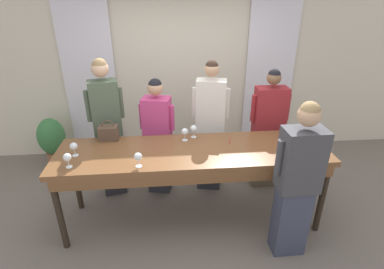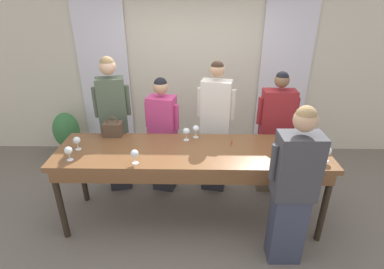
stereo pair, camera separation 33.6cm
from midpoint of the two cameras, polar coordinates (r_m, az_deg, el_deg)
ground_plane at (r=3.92m, az=2.53°, el=-15.59°), size 18.00×18.00×0.00m
wall_back at (r=4.99m, az=2.35°, el=11.93°), size 12.00×0.06×2.80m
curtain_panel_left at (r=5.12m, az=-14.51°, el=10.85°), size 0.80×0.03×2.69m
curtain_panel_right at (r=5.19m, az=18.97°, el=10.47°), size 0.80×0.03×2.69m
tasting_bar at (r=3.38m, az=2.83°, el=-4.43°), size 3.04×0.83×0.97m
wine_bottle at (r=3.90m, az=24.22°, el=0.75°), size 0.08×0.08×0.31m
handbag at (r=3.74m, az=-12.36°, el=1.03°), size 0.22×0.15×0.25m
wine_glass_front_left at (r=3.07m, az=-7.82°, el=-3.78°), size 0.08×0.08×0.16m
wine_glass_front_mid at (r=3.53m, az=1.63°, el=0.48°), size 0.08×0.08×0.16m
wine_glass_front_right at (r=3.30m, az=-19.85°, el=-3.04°), size 0.08×0.08×0.16m
wine_glass_center_left at (r=3.49m, az=-18.58°, el=-1.18°), size 0.08×0.08×0.16m
wine_glass_center_mid at (r=3.60m, az=3.41°, el=0.98°), size 0.08×0.08×0.16m
wine_glass_center_right at (r=3.47m, az=27.01°, el=-2.99°), size 0.08×0.08×0.16m
wine_glass_back_left at (r=3.71m, az=21.37°, el=-0.06°), size 0.08×0.08×0.16m
pen at (r=3.55m, az=10.19°, el=-1.66°), size 0.04×0.13×0.01m
guest_olive_jacket at (r=4.04m, az=-12.28°, el=1.85°), size 0.46×0.30×1.88m
guest_pink_top at (r=4.01m, az=-3.20°, el=-0.19°), size 0.46×0.31×1.62m
guest_cream_sweater at (r=3.97m, az=6.86°, el=1.25°), size 0.49×0.27×1.83m
guest_striped_shirt at (r=4.16m, az=17.76°, el=0.07°), size 0.52×0.23×1.71m
host_pouring at (r=3.10m, az=21.75°, el=-9.71°), size 0.51×0.27×1.72m
potted_plant at (r=5.29m, az=-21.08°, el=0.21°), size 0.42×0.42×0.82m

